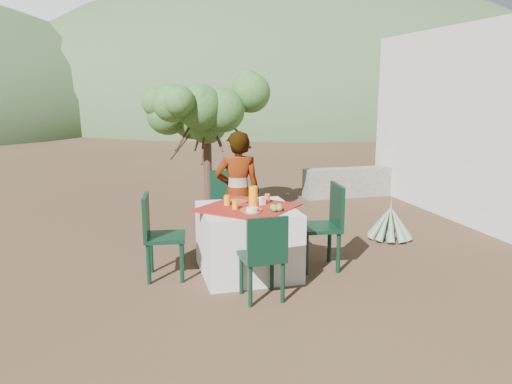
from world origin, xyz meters
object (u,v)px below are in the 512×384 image
(table, at_px, (247,240))
(chair_left, at_px, (158,232))
(person, at_px, (238,193))
(chair_near, at_px, (264,254))
(juice_pitcher, at_px, (253,196))
(agave, at_px, (390,223))
(shrub_tree, at_px, (210,118))
(chair_far, at_px, (226,205))
(chair_right, at_px, (326,222))

(table, height_order, chair_left, chair_left)
(chair_left, distance_m, person, 1.22)
(chair_near, relative_size, juice_pitcher, 4.07)
(chair_near, bearing_deg, table, -94.57)
(agave, distance_m, juice_pitcher, 2.32)
(person, bearing_deg, shrub_tree, -79.90)
(chair_left, relative_size, shrub_tree, 0.46)
(person, xyz_separation_m, juice_pitcher, (0.03, -0.63, 0.10))
(chair_far, xyz_separation_m, chair_right, (0.94, -1.13, -0.00))
(chair_right, distance_m, shrub_tree, 2.93)
(chair_left, xyz_separation_m, person, (1.03, 0.61, 0.26))
(chair_far, xyz_separation_m, person, (0.08, -0.35, 0.23))
(chair_near, bearing_deg, person, -95.42)
(table, xyz_separation_m, chair_left, (-0.98, 0.09, 0.14))
(chair_left, xyz_separation_m, agave, (3.19, 0.66, -0.29))
(chair_left, height_order, shrub_tree, shrub_tree)
(shrub_tree, bearing_deg, person, -89.14)
(chair_near, xyz_separation_m, chair_left, (-0.95, 0.89, 0.03))
(chair_near, xyz_separation_m, juice_pitcher, (0.11, 0.87, 0.38))
(chair_left, bearing_deg, agave, -71.04)
(juice_pitcher, bearing_deg, chair_far, 96.45)
(table, height_order, person, person)
(chair_left, distance_m, chair_right, 1.90)
(agave, height_order, juice_pitcher, juice_pitcher)
(table, bearing_deg, juice_pitcher, 38.01)
(table, bearing_deg, chair_far, 91.51)
(chair_right, relative_size, juice_pitcher, 4.59)
(person, bearing_deg, chair_left, 39.85)
(table, relative_size, chair_right, 1.32)
(chair_far, height_order, chair_near, chair_far)
(table, distance_m, chair_right, 0.93)
(table, xyz_separation_m, chair_right, (0.91, -0.08, 0.17))
(table, relative_size, shrub_tree, 0.64)
(table, distance_m, juice_pitcher, 0.50)
(juice_pitcher, bearing_deg, shrub_tree, 91.45)
(shrub_tree, bearing_deg, table, -90.49)
(agave, xyz_separation_m, juice_pitcher, (-2.12, -0.68, 0.65))
(person, relative_size, shrub_tree, 0.77)
(chair_far, height_order, person, person)
(chair_near, relative_size, agave, 1.32)
(chair_left, xyz_separation_m, chair_right, (1.89, -0.17, 0.03))
(chair_far, height_order, agave, chair_far)
(agave, bearing_deg, table, -161.31)
(chair_far, bearing_deg, chair_left, -115.15)
(chair_right, bearing_deg, agave, 129.50)
(chair_far, height_order, chair_left, chair_far)
(person, height_order, juice_pitcher, person)
(person, relative_size, agave, 2.33)
(chair_far, relative_size, person, 0.64)
(shrub_tree, relative_size, juice_pitcher, 9.41)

